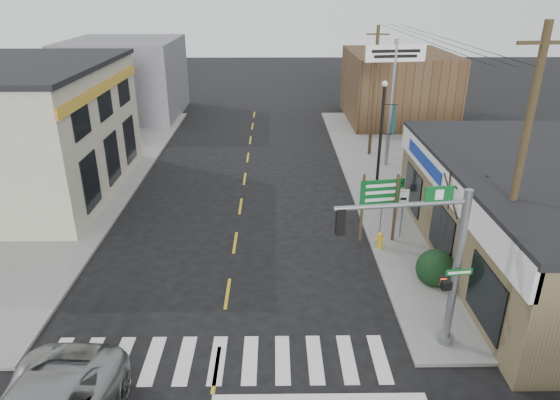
{
  "coord_description": "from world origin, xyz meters",
  "views": [
    {
      "loc": [
        1.78,
        -11.74,
        10.61
      ],
      "look_at": [
        1.99,
        6.31,
        2.8
      ],
      "focal_mm": 32.0,
      "sensor_mm": 36.0,
      "label": 1
    }
  ],
  "objects_px": {
    "dance_center_sign": "(394,74)",
    "traffic_signal_pole": "(437,253)",
    "fire_hydrant": "(380,239)",
    "lamp_post": "(382,129)",
    "utility_pole_near": "(518,176)",
    "guide_sign": "(380,199)",
    "utility_pole_far": "(374,91)",
    "bare_tree": "(465,182)"
  },
  "relations": [
    {
      "from": "fire_hydrant",
      "to": "utility_pole_far",
      "type": "xyz_separation_m",
      "value": [
        1.87,
        13.08,
        3.8
      ]
    },
    {
      "from": "lamp_post",
      "to": "bare_tree",
      "type": "bearing_deg",
      "value": -99.13
    },
    {
      "from": "guide_sign",
      "to": "utility_pole_far",
      "type": "relative_size",
      "value": 0.38
    },
    {
      "from": "fire_hydrant",
      "to": "dance_center_sign",
      "type": "relative_size",
      "value": 0.1
    },
    {
      "from": "bare_tree",
      "to": "lamp_post",
      "type": "bearing_deg",
      "value": 98.48
    },
    {
      "from": "fire_hydrant",
      "to": "bare_tree",
      "type": "xyz_separation_m",
      "value": [
        2.44,
        -2.05,
        3.43
      ]
    },
    {
      "from": "fire_hydrant",
      "to": "dance_center_sign",
      "type": "bearing_deg",
      "value": 76.86
    },
    {
      "from": "traffic_signal_pole",
      "to": "utility_pole_far",
      "type": "height_order",
      "value": "utility_pole_far"
    },
    {
      "from": "traffic_signal_pole",
      "to": "utility_pole_far",
      "type": "xyz_separation_m",
      "value": [
        1.61,
        19.25,
        1.0
      ]
    },
    {
      "from": "traffic_signal_pole",
      "to": "fire_hydrant",
      "type": "xyz_separation_m",
      "value": [
        -0.26,
        6.17,
        -2.8
      ]
    },
    {
      "from": "utility_pole_near",
      "to": "bare_tree",
      "type": "bearing_deg",
      "value": 103.56
    },
    {
      "from": "traffic_signal_pole",
      "to": "utility_pole_far",
      "type": "bearing_deg",
      "value": 78.12
    },
    {
      "from": "dance_center_sign",
      "to": "traffic_signal_pole",
      "type": "bearing_deg",
      "value": -104.64
    },
    {
      "from": "traffic_signal_pole",
      "to": "guide_sign",
      "type": "bearing_deg",
      "value": 85.06
    },
    {
      "from": "guide_sign",
      "to": "fire_hydrant",
      "type": "bearing_deg",
      "value": -99.42
    },
    {
      "from": "lamp_post",
      "to": "utility_pole_near",
      "type": "relative_size",
      "value": 0.63
    },
    {
      "from": "traffic_signal_pole",
      "to": "utility_pole_far",
      "type": "relative_size",
      "value": 0.66
    },
    {
      "from": "traffic_signal_pole",
      "to": "guide_sign",
      "type": "height_order",
      "value": "traffic_signal_pole"
    },
    {
      "from": "fire_hydrant",
      "to": "lamp_post",
      "type": "distance_m",
      "value": 7.31
    },
    {
      "from": "fire_hydrant",
      "to": "bare_tree",
      "type": "distance_m",
      "value": 4.68
    },
    {
      "from": "dance_center_sign",
      "to": "bare_tree",
      "type": "bearing_deg",
      "value": -97.46
    },
    {
      "from": "fire_hydrant",
      "to": "utility_pole_near",
      "type": "bearing_deg",
      "value": -52.85
    },
    {
      "from": "traffic_signal_pole",
      "to": "fire_hydrant",
      "type": "height_order",
      "value": "traffic_signal_pole"
    },
    {
      "from": "guide_sign",
      "to": "utility_pole_far",
      "type": "height_order",
      "value": "utility_pole_far"
    },
    {
      "from": "guide_sign",
      "to": "dance_center_sign",
      "type": "xyz_separation_m",
      "value": [
        2.54,
        10.18,
        3.67
      ]
    },
    {
      "from": "fire_hydrant",
      "to": "utility_pole_near",
      "type": "height_order",
      "value": "utility_pole_near"
    },
    {
      "from": "lamp_post",
      "to": "dance_center_sign",
      "type": "bearing_deg",
      "value": 54.86
    },
    {
      "from": "dance_center_sign",
      "to": "utility_pole_near",
      "type": "xyz_separation_m",
      "value": [
        0.66,
        -15.12,
        -0.75
      ]
    },
    {
      "from": "lamp_post",
      "to": "utility_pole_far",
      "type": "bearing_deg",
      "value": 66.27
    },
    {
      "from": "traffic_signal_pole",
      "to": "fire_hydrant",
      "type": "distance_m",
      "value": 6.78
    },
    {
      "from": "traffic_signal_pole",
      "to": "utility_pole_near",
      "type": "bearing_deg",
      "value": 26.37
    },
    {
      "from": "fire_hydrant",
      "to": "utility_pole_near",
      "type": "distance_m",
      "value": 6.95
    },
    {
      "from": "lamp_post",
      "to": "utility_pole_far",
      "type": "height_order",
      "value": "utility_pole_far"
    },
    {
      "from": "fire_hydrant",
      "to": "bare_tree",
      "type": "height_order",
      "value": "bare_tree"
    },
    {
      "from": "utility_pole_near",
      "to": "utility_pole_far",
      "type": "relative_size",
      "value": 1.17
    },
    {
      "from": "traffic_signal_pole",
      "to": "bare_tree",
      "type": "relative_size",
      "value": 1.1
    },
    {
      "from": "dance_center_sign",
      "to": "guide_sign",
      "type": "bearing_deg",
      "value": -111.04
    },
    {
      "from": "dance_center_sign",
      "to": "utility_pole_near",
      "type": "relative_size",
      "value": 0.8
    },
    {
      "from": "dance_center_sign",
      "to": "utility_pole_far",
      "type": "xyz_separation_m",
      "value": [
        -0.68,
        2.19,
        -1.45
      ]
    },
    {
      "from": "traffic_signal_pole",
      "to": "lamp_post",
      "type": "relative_size",
      "value": 0.9
    },
    {
      "from": "fire_hydrant",
      "to": "guide_sign",
      "type": "bearing_deg",
      "value": 90.0
    },
    {
      "from": "traffic_signal_pole",
      "to": "guide_sign",
      "type": "relative_size",
      "value": 1.73
    }
  ]
}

